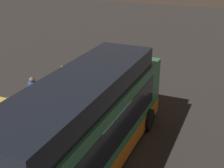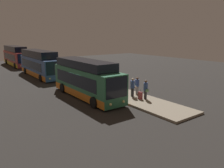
{
  "view_description": "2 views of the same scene",
  "coord_description": "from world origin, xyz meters",
  "px_view_note": "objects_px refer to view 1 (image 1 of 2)",
  "views": [
    {
      "loc": [
        -8.41,
        -4.59,
        7.44
      ],
      "look_at": [
        3.66,
        0.64,
        1.88
      ],
      "focal_mm": 50.0,
      "sensor_mm": 36.0,
      "label": 1
    },
    {
      "loc": [
        18.91,
        -10.47,
        6.1
      ],
      "look_at": [
        3.66,
        0.64,
        1.88
      ],
      "focal_mm": 35.0,
      "sensor_mm": 36.0,
      "label": 2
    }
  ],
  "objects_px": {
    "passenger_waiting": "(64,80)",
    "trash_bin": "(69,113)",
    "suitcase": "(70,94)",
    "passenger_boarding": "(33,93)",
    "passenger_with_bags": "(55,92)",
    "bus_lead": "(87,128)",
    "sign_post": "(10,115)"
  },
  "relations": [
    {
      "from": "bus_lead",
      "to": "passenger_boarding",
      "type": "bearing_deg",
      "value": 58.42
    },
    {
      "from": "passenger_boarding",
      "to": "sign_post",
      "type": "height_order",
      "value": "sign_post"
    },
    {
      "from": "passenger_with_bags",
      "to": "suitcase",
      "type": "relative_size",
      "value": 1.94
    },
    {
      "from": "passenger_boarding",
      "to": "passenger_with_bags",
      "type": "xyz_separation_m",
      "value": [
        0.42,
        -0.98,
        0.05
      ]
    },
    {
      "from": "passenger_boarding",
      "to": "sign_post",
      "type": "relative_size",
      "value": 0.78
    },
    {
      "from": "passenger_with_bags",
      "to": "sign_post",
      "type": "xyz_separation_m",
      "value": [
        -3.47,
        -0.28,
        0.51
      ]
    },
    {
      "from": "passenger_boarding",
      "to": "trash_bin",
      "type": "height_order",
      "value": "passenger_boarding"
    },
    {
      "from": "bus_lead",
      "to": "sign_post",
      "type": "xyz_separation_m",
      "value": [
        -0.32,
        3.17,
        -0.0
      ]
    },
    {
      "from": "passenger_boarding",
      "to": "trash_bin",
      "type": "distance_m",
      "value": 2.16
    },
    {
      "from": "trash_bin",
      "to": "passenger_waiting",
      "type": "bearing_deg",
      "value": 36.01
    },
    {
      "from": "passenger_boarding",
      "to": "passenger_waiting",
      "type": "bearing_deg",
      "value": -95.74
    },
    {
      "from": "bus_lead",
      "to": "sign_post",
      "type": "distance_m",
      "value": 3.19
    },
    {
      "from": "bus_lead",
      "to": "trash_bin",
      "type": "xyz_separation_m",
      "value": [
        2.6,
        2.37,
        -1.17
      ]
    },
    {
      "from": "passenger_boarding",
      "to": "passenger_with_bags",
      "type": "height_order",
      "value": "passenger_with_bags"
    },
    {
      "from": "suitcase",
      "to": "passenger_waiting",
      "type": "bearing_deg",
      "value": 63.61
    },
    {
      "from": "passenger_with_bags",
      "to": "passenger_waiting",
      "type": "bearing_deg",
      "value": 18.86
    },
    {
      "from": "passenger_waiting",
      "to": "passenger_with_bags",
      "type": "bearing_deg",
      "value": -60.02
    },
    {
      "from": "passenger_waiting",
      "to": "passenger_with_bags",
      "type": "xyz_separation_m",
      "value": [
        -1.43,
        -0.37,
        -0.01
      ]
    },
    {
      "from": "sign_post",
      "to": "trash_bin",
      "type": "xyz_separation_m",
      "value": [
        2.92,
        -0.8,
        -1.17
      ]
    },
    {
      "from": "passenger_waiting",
      "to": "sign_post",
      "type": "xyz_separation_m",
      "value": [
        -4.91,
        -0.65,
        0.5
      ]
    },
    {
      "from": "passenger_waiting",
      "to": "bus_lead",
      "type": "bearing_deg",
      "value": -34.51
    },
    {
      "from": "passenger_waiting",
      "to": "sign_post",
      "type": "bearing_deg",
      "value": -66.75
    },
    {
      "from": "bus_lead",
      "to": "trash_bin",
      "type": "relative_size",
      "value": 15.71
    },
    {
      "from": "bus_lead",
      "to": "trash_bin",
      "type": "bearing_deg",
      "value": 42.42
    },
    {
      "from": "passenger_boarding",
      "to": "passenger_with_bags",
      "type": "distance_m",
      "value": 1.07
    },
    {
      "from": "passenger_waiting",
      "to": "trash_bin",
      "type": "height_order",
      "value": "passenger_waiting"
    },
    {
      "from": "sign_post",
      "to": "trash_bin",
      "type": "relative_size",
      "value": 3.45
    },
    {
      "from": "passenger_waiting",
      "to": "trash_bin",
      "type": "relative_size",
      "value": 2.82
    },
    {
      "from": "suitcase",
      "to": "passenger_boarding",
      "type": "bearing_deg",
      "value": 146.75
    },
    {
      "from": "passenger_waiting",
      "to": "suitcase",
      "type": "bearing_deg",
      "value": -10.68
    },
    {
      "from": "suitcase",
      "to": "sign_post",
      "type": "xyz_separation_m",
      "value": [
        -4.68,
        -0.2,
        1.14
      ]
    },
    {
      "from": "bus_lead",
      "to": "passenger_waiting",
      "type": "bearing_deg",
      "value": 39.78
    }
  ]
}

